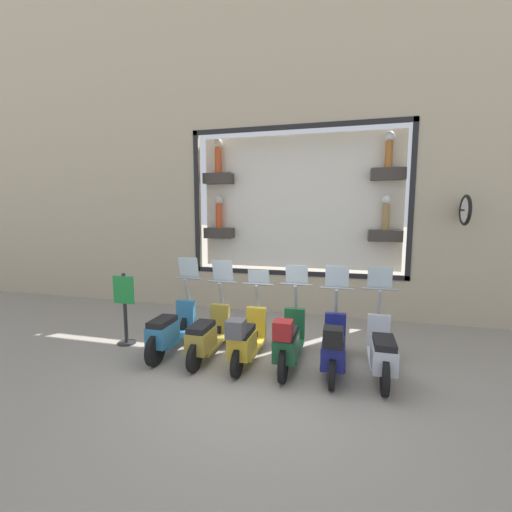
# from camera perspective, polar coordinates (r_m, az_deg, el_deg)

# --- Properties ---
(ground_plane) EXTENTS (120.00, 120.00, 0.00)m
(ground_plane) POSITION_cam_1_polar(r_m,az_deg,el_deg) (5.95, 1.31, -18.81)
(ground_plane) COLOR gray
(building_facade) EXTENTS (1.25, 36.00, 10.44)m
(building_facade) POSITION_cam_1_polar(r_m,az_deg,el_deg) (9.29, 7.09, 24.24)
(building_facade) COLOR tan
(building_facade) RESTS_ON ground_plane
(scooter_silver_0) EXTENTS (1.81, 0.61, 1.67)m
(scooter_silver_0) POSITION_cam_1_polar(r_m,az_deg,el_deg) (5.96, 20.21, -14.60)
(scooter_silver_0) COLOR black
(scooter_silver_0) RESTS_ON ground_plane
(scooter_navy_1) EXTENTS (1.79, 0.60, 1.66)m
(scooter_navy_1) POSITION_cam_1_polar(r_m,az_deg,el_deg) (5.86, 12.82, -14.47)
(scooter_navy_1) COLOR black
(scooter_navy_1) RESTS_ON ground_plane
(scooter_green_2) EXTENTS (1.81, 0.60, 1.64)m
(scooter_green_2) POSITION_cam_1_polar(r_m,az_deg,el_deg) (5.92, 5.44, -13.86)
(scooter_green_2) COLOR black
(scooter_green_2) RESTS_ON ground_plane
(scooter_yellow_3) EXTENTS (1.79, 0.60, 1.52)m
(scooter_yellow_3) POSITION_cam_1_polar(r_m,az_deg,el_deg) (6.07, -1.70, -13.56)
(scooter_yellow_3) COLOR black
(scooter_yellow_3) RESTS_ON ground_plane
(scooter_olive_4) EXTENTS (1.80, 0.60, 1.68)m
(scooter_olive_4) POSITION_cam_1_polar(r_m,az_deg,el_deg) (6.38, -8.08, -12.86)
(scooter_olive_4) COLOR black
(scooter_olive_4) RESTS_ON ground_plane
(scooter_teal_5) EXTENTS (1.81, 0.61, 1.71)m
(scooter_teal_5) POSITION_cam_1_polar(r_m,az_deg,el_deg) (6.69, -14.05, -11.85)
(scooter_teal_5) COLOR black
(scooter_teal_5) RESTS_ON ground_plane
(shop_sign_post) EXTENTS (0.36, 0.45, 1.43)m
(shop_sign_post) POSITION_cam_1_polar(r_m,az_deg,el_deg) (7.33, -21.04, -7.93)
(shop_sign_post) COLOR #232326
(shop_sign_post) RESTS_ON ground_plane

